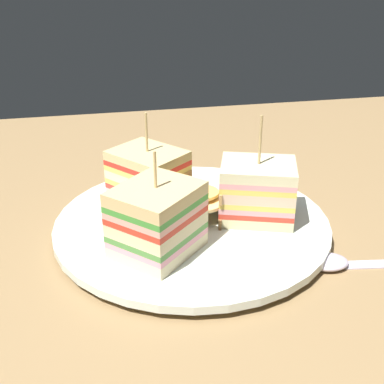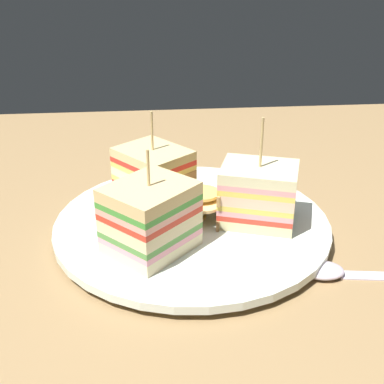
{
  "view_description": "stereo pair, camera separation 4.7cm",
  "coord_description": "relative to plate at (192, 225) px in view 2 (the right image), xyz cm",
  "views": [
    {
      "loc": [
        8.74,
        41.81,
        25.07
      ],
      "look_at": [
        0.0,
        0.0,
        4.39
      ],
      "focal_mm": 47.09,
      "sensor_mm": 36.0,
      "label": 1
    },
    {
      "loc": [
        4.05,
        42.52,
        25.07
      ],
      "look_at": [
        0.0,
        0.0,
        4.39
      ],
      "focal_mm": 47.09,
      "sensor_mm": 36.0,
      "label": 2
    }
  ],
  "objects": [
    {
      "name": "ground_plane",
      "position": [
        0.0,
        0.0,
        -1.74
      ],
      "size": [
        125.87,
        83.83,
        1.8
      ],
      "primitive_type": "cube",
      "color": "#94744B"
    },
    {
      "name": "plate",
      "position": [
        0.0,
        0.0,
        0.0
      ],
      "size": [
        26.47,
        26.47,
        1.39
      ],
      "color": "white",
      "rests_on": "ground_plane"
    },
    {
      "name": "sandwich_wedge_0",
      "position": [
        4.0,
        4.75,
        3.57
      ],
      "size": [
        9.11,
        9.1,
        9.24
      ],
      "rotation": [
        0.0,
        0.0,
        3.92
      ],
      "color": "beige",
      "rests_on": "plate"
    },
    {
      "name": "sandwich_wedge_1",
      "position": [
        -6.17,
        0.71,
        3.37
      ],
      "size": [
        8.4,
        7.43,
        10.32
      ],
      "rotation": [
        0.0,
        0.0,
        5.96
      ],
      "color": "beige",
      "rests_on": "plate"
    },
    {
      "name": "sandwich_wedge_2",
      "position": [
        3.47,
        -5.15,
        3.25
      ],
      "size": [
        8.77,
        8.98,
        9.41
      ],
      "rotation": [
        0.0,
        0.0,
        8.54
      ],
      "color": "beige",
      "rests_on": "plate"
    },
    {
      "name": "chip_pile",
      "position": [
        -0.62,
        -0.68,
        1.88
      ],
      "size": [
        7.17,
        6.93,
        2.6
      ],
      "color": "#F0D371",
      "rests_on": "plate"
    },
    {
      "name": "spoon",
      "position": [
        -11.93,
        8.46,
        -0.43
      ],
      "size": [
        13.93,
        3.93,
        1.0
      ],
      "rotation": [
        0.0,
        0.0,
        6.14
      ],
      "color": "silver",
      "rests_on": "ground_plane"
    }
  ]
}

